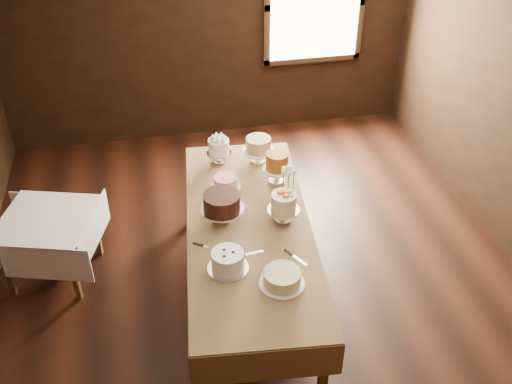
% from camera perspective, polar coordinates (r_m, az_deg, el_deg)
% --- Properties ---
extents(floor, '(5.00, 6.00, 0.01)m').
position_cam_1_polar(floor, '(5.36, 0.44, -9.53)').
color(floor, black).
rests_on(floor, ground).
extents(wall_back, '(5.00, 0.02, 2.80)m').
position_cam_1_polar(wall_back, '(7.17, -4.76, 15.81)').
color(wall_back, black).
rests_on(wall_back, ground).
extents(window, '(1.10, 0.05, 1.30)m').
position_cam_1_polar(window, '(7.31, 5.87, 17.80)').
color(window, '#FFEABF').
rests_on(window, wall_back).
extents(display_table, '(1.26, 2.67, 0.80)m').
position_cam_1_polar(display_table, '(4.82, -0.71, -3.83)').
color(display_table, '#4D2E16').
rests_on(display_table, ground).
extents(side_table, '(0.98, 0.98, 0.66)m').
position_cam_1_polar(side_table, '(5.46, -19.86, -3.04)').
color(side_table, '#4D2E16').
rests_on(side_table, ground).
extents(cake_meringue, '(0.25, 0.25, 0.25)m').
position_cam_1_polar(cake_meringue, '(5.53, -3.67, 3.98)').
color(cake_meringue, silver).
rests_on(cake_meringue, display_table).
extents(cake_speckled, '(0.32, 0.32, 0.26)m').
position_cam_1_polar(cake_speckled, '(5.53, 0.24, 4.08)').
color(cake_speckled, white).
rests_on(cake_speckled, display_table).
extents(cake_lattice, '(0.31, 0.31, 0.10)m').
position_cam_1_polar(cake_lattice, '(5.20, -3.00, 0.89)').
color(cake_lattice, white).
rests_on(cake_lattice, display_table).
extents(cake_caramel, '(0.27, 0.27, 0.31)m').
position_cam_1_polar(cake_caramel, '(5.23, 2.06, 2.26)').
color(cake_caramel, white).
rests_on(cake_caramel, display_table).
extents(cake_chocolate, '(0.40, 0.40, 0.27)m').
position_cam_1_polar(cake_chocolate, '(4.77, -3.36, -1.59)').
color(cake_chocolate, silver).
rests_on(cake_chocolate, display_table).
extents(cake_flowers, '(0.27, 0.27, 0.28)m').
position_cam_1_polar(cake_flowers, '(4.76, 2.71, -1.68)').
color(cake_flowers, silver).
rests_on(cake_flowers, display_table).
extents(cake_swirl, '(0.35, 0.35, 0.16)m').
position_cam_1_polar(cake_swirl, '(4.34, -2.79, -6.82)').
color(cake_swirl, silver).
rests_on(cake_swirl, display_table).
extents(cake_cream, '(0.39, 0.39, 0.12)m').
position_cam_1_polar(cake_cream, '(4.23, 2.57, -8.49)').
color(cake_cream, white).
rests_on(cake_cream, display_table).
extents(cake_server_a, '(0.24, 0.05, 0.01)m').
position_cam_1_polar(cake_server_a, '(4.51, -0.17, -5.99)').
color(cake_server_a, silver).
rests_on(cake_server_a, display_table).
extents(cake_server_b, '(0.14, 0.22, 0.01)m').
position_cam_1_polar(cake_server_b, '(4.46, 4.31, -6.70)').
color(cake_server_b, silver).
rests_on(cake_server_b, display_table).
extents(cake_server_c, '(0.03, 0.24, 0.01)m').
position_cam_1_polar(cake_server_c, '(5.05, -2.26, -0.84)').
color(cake_server_c, silver).
rests_on(cake_server_c, display_table).
extents(cake_server_d, '(0.16, 0.21, 0.01)m').
position_cam_1_polar(cake_server_d, '(5.02, 2.43, -1.15)').
color(cake_server_d, silver).
rests_on(cake_server_d, display_table).
extents(cake_server_e, '(0.21, 0.15, 0.01)m').
position_cam_1_polar(cake_server_e, '(4.57, -4.35, -5.53)').
color(cake_server_e, silver).
rests_on(cake_server_e, display_table).
extents(flower_vase, '(0.16, 0.16, 0.13)m').
position_cam_1_polar(flower_vase, '(5.03, 3.16, -0.19)').
color(flower_vase, '#2D2823').
rests_on(flower_vase, display_table).
extents(flower_bouquet, '(0.14, 0.14, 0.20)m').
position_cam_1_polar(flower_bouquet, '(4.93, 3.23, 1.55)').
color(flower_bouquet, white).
rests_on(flower_bouquet, flower_vase).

